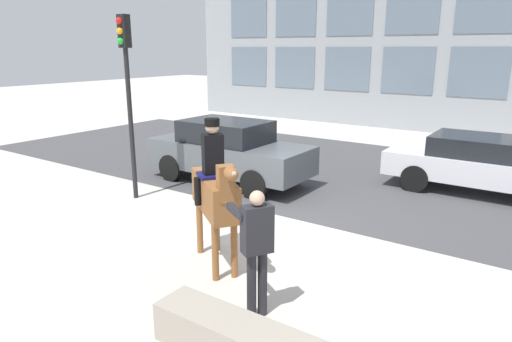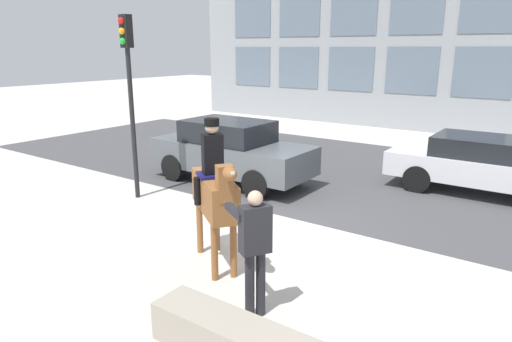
{
  "view_description": "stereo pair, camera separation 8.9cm",
  "coord_description": "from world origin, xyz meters",
  "px_view_note": "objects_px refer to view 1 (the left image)",
  "views": [
    {
      "loc": [
        4.65,
        -7.49,
        3.53
      ],
      "look_at": [
        0.33,
        -1.24,
        1.48
      ],
      "focal_mm": 32.0,
      "sensor_mm": 36.0,
      "label": 1
    },
    {
      "loc": [
        4.72,
        -7.44,
        3.53
      ],
      "look_at": [
        0.33,
        -1.24,
        1.48
      ],
      "focal_mm": 32.0,
      "sensor_mm": 36.0,
      "label": 2
    }
  ],
  "objects_px": {
    "pedestrian_bystander": "(256,244)",
    "traffic_light": "(127,80)",
    "mounted_horse_lead": "(215,191)",
    "street_car_far_lane": "(484,163)",
    "street_car_near_lane": "(228,150)"
  },
  "relations": [
    {
      "from": "pedestrian_bystander",
      "to": "traffic_light",
      "type": "height_order",
      "value": "traffic_light"
    },
    {
      "from": "mounted_horse_lead",
      "to": "street_car_far_lane",
      "type": "height_order",
      "value": "mounted_horse_lead"
    },
    {
      "from": "street_car_near_lane",
      "to": "traffic_light",
      "type": "bearing_deg",
      "value": -113.15
    },
    {
      "from": "street_car_near_lane",
      "to": "street_car_far_lane",
      "type": "height_order",
      "value": "street_car_near_lane"
    },
    {
      "from": "traffic_light",
      "to": "street_car_far_lane",
      "type": "bearing_deg",
      "value": 37.35
    },
    {
      "from": "street_car_far_lane",
      "to": "mounted_horse_lead",
      "type": "bearing_deg",
      "value": -113.24
    },
    {
      "from": "street_car_near_lane",
      "to": "street_car_far_lane",
      "type": "distance_m",
      "value": 6.52
    },
    {
      "from": "street_car_near_lane",
      "to": "traffic_light",
      "type": "xyz_separation_m",
      "value": [
        -1.03,
        -2.4,
        1.97
      ]
    },
    {
      "from": "pedestrian_bystander",
      "to": "street_car_far_lane",
      "type": "height_order",
      "value": "pedestrian_bystander"
    },
    {
      "from": "mounted_horse_lead",
      "to": "pedestrian_bystander",
      "type": "distance_m",
      "value": 1.66
    },
    {
      "from": "street_car_near_lane",
      "to": "street_car_far_lane",
      "type": "relative_size",
      "value": 0.96
    },
    {
      "from": "mounted_horse_lead",
      "to": "traffic_light",
      "type": "distance_m",
      "value": 4.52
    },
    {
      "from": "mounted_horse_lead",
      "to": "traffic_light",
      "type": "relative_size",
      "value": 0.58
    },
    {
      "from": "pedestrian_bystander",
      "to": "traffic_light",
      "type": "bearing_deg",
      "value": 6.31
    },
    {
      "from": "mounted_horse_lead",
      "to": "traffic_light",
      "type": "xyz_separation_m",
      "value": [
        -3.92,
        1.64,
        1.54
      ]
    }
  ]
}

